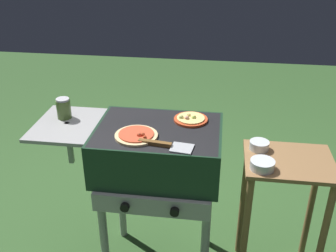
{
  "coord_description": "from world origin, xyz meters",
  "views": [
    {
      "loc": [
        0.29,
        -1.73,
        1.82
      ],
      "look_at": [
        0.05,
        0.0,
        0.92
      ],
      "focal_mm": 42.13,
      "sensor_mm": 36.0,
      "label": 1
    }
  ],
  "objects_px": {
    "pizza_cheese": "(190,119)",
    "spatula": "(166,145)",
    "topping_bowl_near": "(259,146)",
    "pizza_pepperoni": "(136,135)",
    "prep_table": "(283,196)",
    "grill": "(156,154)",
    "topping_bowl_far": "(262,165)",
    "sauce_jar": "(64,108)"
  },
  "relations": [
    {
      "from": "pizza_cheese",
      "to": "prep_table",
      "type": "distance_m",
      "value": 0.63
    },
    {
      "from": "pizza_pepperoni",
      "to": "grill",
      "type": "bearing_deg",
      "value": 50.15
    },
    {
      "from": "sauce_jar",
      "to": "topping_bowl_near",
      "type": "bearing_deg",
      "value": 1.37
    },
    {
      "from": "spatula",
      "to": "topping_bowl_far",
      "type": "xyz_separation_m",
      "value": [
        0.45,
        0.07,
        -0.11
      ]
    },
    {
      "from": "grill",
      "to": "prep_table",
      "type": "distance_m",
      "value": 0.7
    },
    {
      "from": "sauce_jar",
      "to": "spatula",
      "type": "xyz_separation_m",
      "value": [
        0.58,
        -0.23,
        -0.05
      ]
    },
    {
      "from": "prep_table",
      "to": "topping_bowl_far",
      "type": "height_order",
      "value": "topping_bowl_far"
    },
    {
      "from": "prep_table",
      "to": "topping_bowl_far",
      "type": "bearing_deg",
      "value": -144.18
    },
    {
      "from": "topping_bowl_near",
      "to": "topping_bowl_far",
      "type": "height_order",
      "value": "same"
    },
    {
      "from": "pizza_pepperoni",
      "to": "pizza_cheese",
      "type": "bearing_deg",
      "value": 41.28
    },
    {
      "from": "topping_bowl_near",
      "to": "topping_bowl_far",
      "type": "distance_m",
      "value": 0.19
    },
    {
      "from": "topping_bowl_near",
      "to": "grill",
      "type": "bearing_deg",
      "value": -170.58
    },
    {
      "from": "grill",
      "to": "spatula",
      "type": "xyz_separation_m",
      "value": [
        0.08,
        -0.17,
        0.15
      ]
    },
    {
      "from": "spatula",
      "to": "grill",
      "type": "bearing_deg",
      "value": 115.35
    },
    {
      "from": "spatula",
      "to": "prep_table",
      "type": "height_order",
      "value": "spatula"
    },
    {
      "from": "pizza_cheese",
      "to": "pizza_pepperoni",
      "type": "bearing_deg",
      "value": -138.72
    },
    {
      "from": "grill",
      "to": "pizza_cheese",
      "type": "relative_size",
      "value": 5.41
    },
    {
      "from": "pizza_pepperoni",
      "to": "topping_bowl_far",
      "type": "xyz_separation_m",
      "value": [
        0.61,
        -0.01,
        -0.11
      ]
    },
    {
      "from": "pizza_cheese",
      "to": "topping_bowl_near",
      "type": "bearing_deg",
      "value": -5.32
    },
    {
      "from": "pizza_cheese",
      "to": "spatula",
      "type": "distance_m",
      "value": 0.3
    },
    {
      "from": "grill",
      "to": "prep_table",
      "type": "height_order",
      "value": "grill"
    },
    {
      "from": "prep_table",
      "to": "pizza_pepperoni",
      "type": "bearing_deg",
      "value": -172.7
    },
    {
      "from": "pizza_pepperoni",
      "to": "spatula",
      "type": "height_order",
      "value": "pizza_pepperoni"
    },
    {
      "from": "prep_table",
      "to": "spatula",
      "type": "bearing_deg",
      "value": -164.08
    },
    {
      "from": "pizza_pepperoni",
      "to": "prep_table",
      "type": "height_order",
      "value": "pizza_pepperoni"
    },
    {
      "from": "grill",
      "to": "topping_bowl_far",
      "type": "height_order",
      "value": "grill"
    },
    {
      "from": "grill",
      "to": "spatula",
      "type": "height_order",
      "value": "spatula"
    },
    {
      "from": "pizza_cheese",
      "to": "prep_table",
      "type": "height_order",
      "value": "pizza_cheese"
    },
    {
      "from": "prep_table",
      "to": "topping_bowl_far",
      "type": "distance_m",
      "value": 0.3
    },
    {
      "from": "pizza_cheese",
      "to": "sauce_jar",
      "type": "xyz_separation_m",
      "value": [
        -0.67,
        -0.06,
        0.04
      ]
    },
    {
      "from": "grill",
      "to": "prep_table",
      "type": "relative_size",
      "value": 1.24
    },
    {
      "from": "pizza_pepperoni",
      "to": "pizza_cheese",
      "type": "height_order",
      "value": "same"
    },
    {
      "from": "grill",
      "to": "topping_bowl_far",
      "type": "distance_m",
      "value": 0.54
    },
    {
      "from": "sauce_jar",
      "to": "prep_table",
      "type": "distance_m",
      "value": 1.24
    },
    {
      "from": "prep_table",
      "to": "pizza_cheese",
      "type": "bearing_deg",
      "value": 167.0
    },
    {
      "from": "topping_bowl_far",
      "to": "prep_table",
      "type": "bearing_deg",
      "value": 35.82
    },
    {
      "from": "sauce_jar",
      "to": "topping_bowl_near",
      "type": "distance_m",
      "value": 1.04
    },
    {
      "from": "topping_bowl_far",
      "to": "sauce_jar",
      "type": "bearing_deg",
      "value": 171.12
    },
    {
      "from": "prep_table",
      "to": "grill",
      "type": "bearing_deg",
      "value": -179.63
    },
    {
      "from": "spatula",
      "to": "topping_bowl_far",
      "type": "height_order",
      "value": "spatula"
    },
    {
      "from": "spatula",
      "to": "topping_bowl_near",
      "type": "relative_size",
      "value": 2.63
    },
    {
      "from": "prep_table",
      "to": "topping_bowl_far",
      "type": "relative_size",
      "value": 6.6
    }
  ]
}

